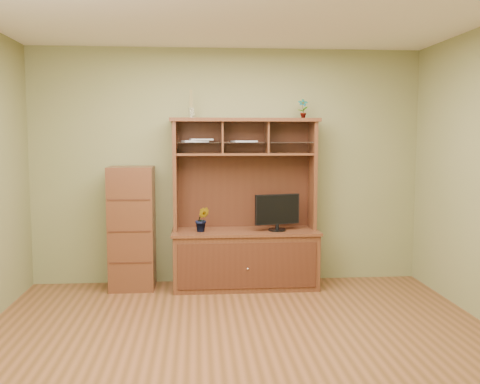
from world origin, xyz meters
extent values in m
cube|color=#583619|center=(0.00, 0.00, -0.01)|extent=(4.50, 4.00, 0.02)
cube|color=white|center=(0.00, 0.00, 2.71)|extent=(4.50, 4.00, 0.02)
cube|color=olive|center=(0.00, 2.01, 1.35)|extent=(4.50, 0.02, 2.70)
cube|color=olive|center=(0.00, -2.01, 1.35)|extent=(4.50, 0.02, 2.70)
cube|color=#402012|center=(0.18, 1.71, 0.31)|extent=(1.60, 0.55, 0.62)
cube|color=#33160D|center=(0.18, 1.42, 0.31)|extent=(1.50, 0.01, 0.50)
sphere|color=silver|center=(0.18, 1.41, 0.28)|extent=(0.02, 0.02, 0.02)
cube|color=#402012|center=(0.18, 1.71, 0.64)|extent=(1.64, 0.59, 0.03)
cube|color=#402012|center=(-0.60, 1.80, 1.27)|extent=(0.04, 0.35, 1.25)
cube|color=#402012|center=(0.96, 1.80, 1.27)|extent=(0.04, 0.35, 1.25)
cube|color=#33160D|center=(0.18, 1.97, 1.27)|extent=(1.52, 0.02, 1.25)
cube|color=#402012|center=(0.18, 1.80, 1.88)|extent=(1.66, 0.40, 0.04)
cube|color=#402012|center=(0.18, 1.80, 1.50)|extent=(1.52, 0.32, 0.02)
cube|color=#402012|center=(-0.07, 1.80, 1.69)|extent=(0.02, 0.31, 0.35)
cube|color=#402012|center=(0.43, 1.80, 1.69)|extent=(0.02, 0.31, 0.35)
cube|color=silver|center=(0.18, 1.79, 1.63)|extent=(1.50, 0.27, 0.01)
cylinder|color=black|center=(0.53, 1.65, 0.66)|extent=(0.20, 0.20, 0.02)
cylinder|color=black|center=(0.53, 1.65, 0.70)|extent=(0.04, 0.04, 0.06)
cube|color=black|center=(0.53, 1.65, 0.89)|extent=(0.51, 0.16, 0.33)
imported|color=#395C1F|center=(-0.30, 1.65, 0.79)|extent=(0.16, 0.14, 0.28)
imported|color=#346423|center=(0.84, 1.80, 2.01)|extent=(0.12, 0.09, 0.22)
cylinder|color=silver|center=(-0.42, 1.80, 1.96)|extent=(0.06, 0.06, 0.11)
cylinder|color=#99854C|center=(-0.42, 1.80, 2.11)|extent=(0.04, 0.04, 0.20)
cube|color=#ABABB0|center=(-0.38, 1.80, 1.64)|extent=(0.31, 0.27, 0.02)
cube|color=#ABABB0|center=(-0.31, 1.80, 1.66)|extent=(0.27, 0.22, 0.02)
cube|color=#ABABB0|center=(0.17, 1.80, 1.64)|extent=(0.30, 0.25, 0.02)
cube|color=#402012|center=(-1.08, 1.76, 0.68)|extent=(0.49, 0.44, 1.37)
cube|color=#33160D|center=(-1.08, 1.54, 0.34)|extent=(0.45, 0.01, 0.02)
cube|color=#33160D|center=(-1.08, 1.54, 0.68)|extent=(0.45, 0.01, 0.01)
cube|color=#33160D|center=(-1.08, 1.54, 1.03)|extent=(0.45, 0.01, 0.02)
camera|label=1|loc=(-0.36, -4.19, 1.69)|focal=40.00mm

